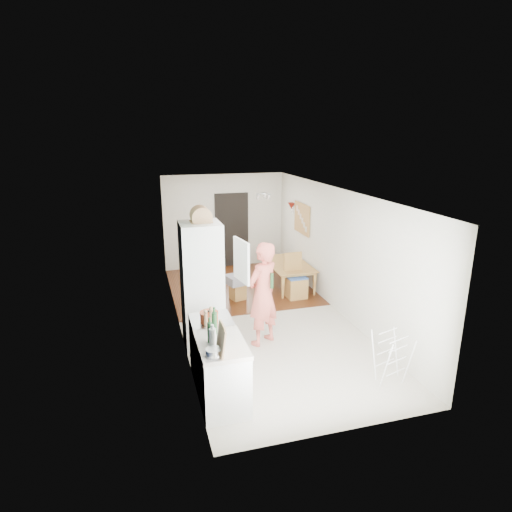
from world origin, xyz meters
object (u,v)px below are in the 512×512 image
person (263,285)px  dining_table (289,276)px  stool (238,291)px  drying_rack (391,358)px  dining_chair (296,276)px

person → dining_table: (1.42, 2.55, -0.83)m
dining_table → stool: dining_table is taller
stool → drying_rack: (1.41, -3.73, 0.19)m
dining_table → drying_rack: bearing=-179.0°
stool → drying_rack: size_ratio=0.50×
dining_table → stool: size_ratio=3.66×
stool → drying_rack: 4.00m
person → dining_table: size_ratio=1.54×
dining_table → dining_chair: (-0.10, -0.73, 0.25)m
dining_chair → stool: bearing=167.1°
stool → dining_chair: bearing=-10.7°
dining_chair → stool: (-1.26, 0.24, -0.31)m
drying_rack → person: bearing=113.8°
dining_chair → stool: size_ratio=2.62×
dining_chair → drying_rack: 3.50m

